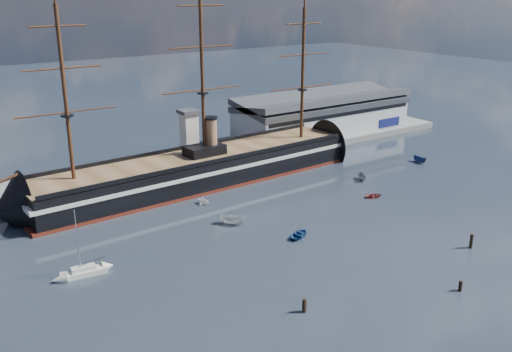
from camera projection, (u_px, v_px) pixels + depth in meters
ground at (247, 206)px, 133.88m from camera, size 600.00×600.00×0.00m
quay at (207, 162)px, 167.37m from camera, size 180.00×18.00×2.00m
warehouse at (323, 114)px, 193.88m from camera, size 63.00×21.00×11.60m
quay_tower at (189, 136)px, 158.18m from camera, size 5.00×5.00×15.00m
warship at (192, 171)px, 146.40m from camera, size 113.25×20.53×53.94m
sailboat at (84, 271)px, 101.50m from camera, size 8.15×3.16×12.72m
motorboat_a at (233, 224)px, 123.59m from camera, size 6.87×6.10×2.71m
motorboat_b at (299, 237)px, 117.46m from camera, size 2.58×3.64×1.58m
motorboat_c at (362, 180)px, 151.96m from camera, size 5.54×4.37×2.12m
motorboat_d at (203, 204)px, 135.08m from camera, size 6.18×4.02×2.09m
motorboat_e at (374, 197)px, 139.54m from camera, size 1.87×2.84×1.23m
motorboat_f at (420, 163)px, 167.19m from camera, size 5.70×2.34×2.24m
piling_near_left at (304, 312)px, 90.28m from camera, size 0.64×0.64×3.04m
piling_near_mid at (460, 291)px, 96.59m from camera, size 0.64×0.64×2.58m
piling_near_right at (470, 248)px, 112.45m from camera, size 0.64×0.64×3.66m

